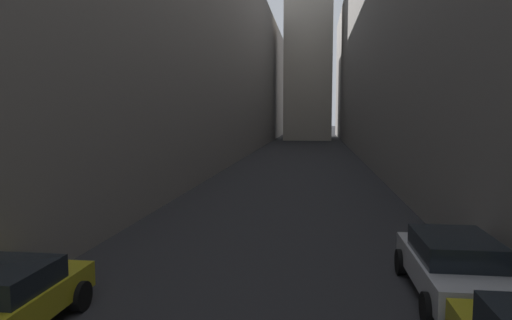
# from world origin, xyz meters

# --- Properties ---
(ground_plane) EXTENTS (264.00, 264.00, 0.00)m
(ground_plane) POSITION_xyz_m (0.00, 48.00, 0.00)
(ground_plane) COLOR #232326
(building_block_left) EXTENTS (12.90, 108.00, 19.72)m
(building_block_left) POSITION_xyz_m (-11.95, 50.00, 9.86)
(building_block_left) COLOR slate
(building_block_left) RESTS_ON ground
(building_block_right) EXTENTS (13.36, 108.00, 22.27)m
(building_block_right) POSITION_xyz_m (12.18, 50.00, 11.14)
(building_block_right) COLOR slate
(building_block_right) RESTS_ON ground
(parked_car_right_third) EXTENTS (1.96, 4.29, 1.44)m
(parked_car_right_third) POSITION_xyz_m (4.40, 15.27, 0.76)
(parked_car_right_third) COLOR #B7B7BC
(parked_car_right_third) RESTS_ON ground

